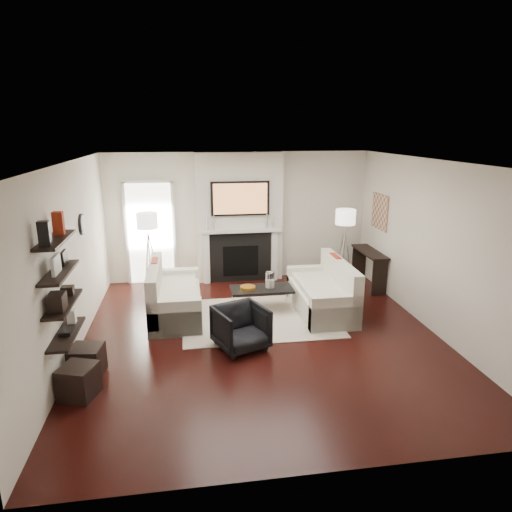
{
  "coord_description": "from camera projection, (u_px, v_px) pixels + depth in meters",
  "views": [
    {
      "loc": [
        -1.09,
        -6.47,
        3.16
      ],
      "look_at": [
        0.0,
        0.6,
        1.15
      ],
      "focal_mm": 32.0,
      "sensor_mm": 36.0,
      "label": 1
    }
  ],
  "objects": [
    {
      "name": "room_envelope",
      "position": [
        262.0,
        254.0,
        6.81
      ],
      "size": [
        6.0,
        6.0,
        6.0
      ],
      "color": "black",
      "rests_on": "ground"
    },
    {
      "name": "chimney_breast",
      "position": [
        240.0,
        218.0,
        9.54
      ],
      "size": [
        1.8,
        0.25,
        2.7
      ],
      "primitive_type": "cube",
      "color": "silver",
      "rests_on": "floor"
    },
    {
      "name": "fireplace_surround",
      "position": [
        241.0,
        258.0,
        9.64
      ],
      "size": [
        1.3,
        0.02,
        1.04
      ],
      "primitive_type": "cube",
      "color": "black",
      "rests_on": "floor"
    },
    {
      "name": "firebox",
      "position": [
        241.0,
        261.0,
        9.65
      ],
      "size": [
        0.75,
        0.02,
        0.65
      ],
      "primitive_type": "cube",
      "color": "black",
      "rests_on": "floor"
    },
    {
      "name": "mantel_pilaster_l",
      "position": [
        207.0,
        258.0,
        9.5
      ],
      "size": [
        0.12,
        0.08,
        1.1
      ],
      "primitive_type": "cube",
      "color": "white",
      "rests_on": "floor"
    },
    {
      "name": "mantel_pilaster_r",
      "position": [
        274.0,
        255.0,
        9.71
      ],
      "size": [
        0.12,
        0.08,
        1.1
      ],
      "primitive_type": "cube",
      "color": "white",
      "rests_on": "floor"
    },
    {
      "name": "mantel_shelf",
      "position": [
        241.0,
        230.0,
        9.43
      ],
      "size": [
        1.7,
        0.18,
        0.07
      ],
      "primitive_type": "cube",
      "color": "white",
      "rests_on": "chimney_breast"
    },
    {
      "name": "tv_body",
      "position": [
        240.0,
        199.0,
        9.27
      ],
      "size": [
        1.2,
        0.06,
        0.7
      ],
      "primitive_type": "cube",
      "color": "black",
      "rests_on": "chimney_breast"
    },
    {
      "name": "tv_screen",
      "position": [
        240.0,
        199.0,
        9.24
      ],
      "size": [
        1.1,
        0.0,
        0.62
      ],
      "primitive_type": "cube",
      "color": "#BF723F",
      "rests_on": "tv_body"
    },
    {
      "name": "candlestick_l_tall",
      "position": [
        214.0,
        222.0,
        9.31
      ],
      "size": [
        0.04,
        0.04,
        0.3
      ],
      "primitive_type": "cylinder",
      "color": "silver",
      "rests_on": "mantel_shelf"
    },
    {
      "name": "candlestick_l_short",
      "position": [
        207.0,
        224.0,
        9.3
      ],
      "size": [
        0.04,
        0.04,
        0.24
      ],
      "primitive_type": "cylinder",
      "color": "silver",
      "rests_on": "mantel_shelf"
    },
    {
      "name": "candlestick_r_tall",
      "position": [
        267.0,
        221.0,
        9.47
      ],
      "size": [
        0.04,
        0.04,
        0.3
      ],
      "primitive_type": "cylinder",
      "color": "silver",
      "rests_on": "mantel_shelf"
    },
    {
      "name": "candlestick_r_short",
      "position": [
        273.0,
        222.0,
        9.5
      ],
      "size": [
        0.04,
        0.04,
        0.24
      ],
      "primitive_type": "cylinder",
      "color": "silver",
      "rests_on": "mantel_shelf"
    },
    {
      "name": "hallway_panel",
      "position": [
        151.0,
        234.0,
        9.45
      ],
      "size": [
        0.9,
        0.02,
        2.1
      ],
      "primitive_type": "cube",
      "color": "white",
      "rests_on": "floor"
    },
    {
      "name": "door_trim_l",
      "position": [
        127.0,
        235.0,
        9.36
      ],
      "size": [
        0.06,
        0.06,
        2.16
      ],
      "primitive_type": "cube",
      "color": "white",
      "rests_on": "floor"
    },
    {
      "name": "door_trim_r",
      "position": [
        174.0,
        233.0,
        9.5
      ],
      "size": [
        0.06,
        0.06,
        2.16
      ],
      "primitive_type": "cube",
      "color": "white",
      "rests_on": "floor"
    },
    {
      "name": "door_trim_top",
      "position": [
        147.0,
        181.0,
        9.14
      ],
      "size": [
        1.02,
        0.06,
        0.06
      ],
      "primitive_type": "cube",
      "color": "white",
      "rests_on": "wall_back"
    },
    {
      "name": "rug",
      "position": [
        259.0,
        318.0,
        7.87
      ],
      "size": [
        2.6,
        2.0,
        0.01
      ],
      "primitive_type": "cube",
      "color": "beige",
      "rests_on": "floor"
    },
    {
      "name": "loveseat_left_base",
      "position": [
        176.0,
        304.0,
        7.92
      ],
      "size": [
        0.85,
        1.8,
        0.42
      ],
      "primitive_type": "cube",
      "color": "beige",
      "rests_on": "floor"
    },
    {
      "name": "loveseat_left_back",
      "position": [
        155.0,
        288.0,
        7.79
      ],
      "size": [
        0.18,
        1.8,
        0.8
      ],
      "primitive_type": "cube",
      "color": "beige",
      "rests_on": "floor"
    },
    {
      "name": "loveseat_left_arm_n",
      "position": [
        175.0,
        318.0,
        7.13
      ],
      "size": [
        0.85,
        0.18,
        0.6
      ],
      "primitive_type": "cube",
      "color": "beige",
      "rests_on": "floor"
    },
    {
      "name": "loveseat_left_arm_s",
      "position": [
        176.0,
        284.0,
        8.67
      ],
      "size": [
        0.85,
        0.18,
        0.6
      ],
      "primitive_type": "cube",
      "color": "beige",
      "rests_on": "floor"
    },
    {
      "name": "loveseat_left_cushion",
      "position": [
        178.0,
        290.0,
        7.86
      ],
      "size": [
        0.63,
        1.44,
        0.1
      ],
      "primitive_type": "cube",
      "color": "beige",
      "rests_on": "loveseat_left_base"
    },
    {
      "name": "pillow_left_orange",
      "position": [
        155.0,
        271.0,
        8.02
      ],
      "size": [
        0.1,
        0.42,
        0.42
      ],
      "primitive_type": "cube",
      "color": "maroon",
      "rests_on": "loveseat_left_cushion"
    },
    {
      "name": "pillow_left_charcoal",
      "position": [
        153.0,
        283.0,
        7.45
      ],
      "size": [
        0.1,
        0.4,
        0.4
      ],
      "primitive_type": "cube",
      "color": "black",
      "rests_on": "loveseat_left_cushion"
    },
    {
      "name": "loveseat_right_base",
      "position": [
        321.0,
        300.0,
        8.1
      ],
      "size": [
        0.85,
        1.8,
        0.42
      ],
      "primitive_type": "cube",
      "color": "beige",
      "rests_on": "floor"
    },
    {
      "name": "loveseat_right_back",
      "position": [
        340.0,
        282.0,
        8.07
      ],
      "size": [
        0.18,
        1.8,
        0.8
      ],
      "primitive_type": "cube",
      "color": "beige",
      "rests_on": "floor"
    },
    {
      "name": "loveseat_right_arm_n",
      "position": [
        335.0,
        313.0,
        7.31
      ],
      "size": [
        0.85,
        0.18,
        0.6
      ],
      "primitive_type": "cube",
      "color": "beige",
      "rests_on": "floor"
    },
    {
      "name": "loveseat_right_arm_s",
      "position": [
        309.0,
        281.0,
        8.85
      ],
      "size": [
        0.85,
        0.18,
        0.6
      ],
      "primitive_type": "cube",
      "color": "beige",
      "rests_on": "floor"
    },
    {
      "name": "loveseat_right_cushion",
      "position": [
        319.0,
        287.0,
        8.03
      ],
      "size": [
        0.63,
        1.44,
        0.1
      ],
      "primitive_type": "cube",
      "color": "beige",
      "rests_on": "loveseat_right_base"
    },
    {
      "name": "pillow_right_orange",
      "position": [
        335.0,
        267.0,
        8.3
      ],
      "size": [
        0.1,
        0.42,
        0.42
      ],
      "primitive_type": "cube",
      "color": "maroon",
      "rests_on": "loveseat_right_cushion"
    },
    {
      "name": "pillow_right_charcoal",
      "position": [
        346.0,
        277.0,
        7.73
      ],
      "size": [
        0.1,
        0.4,
        0.4
      ],
      "primitive_type": "cube",
      "color": "black",
      "rests_on": "loveseat_right_cushion"
    },
    {
      "name": "coffee_table",
      "position": [
        262.0,
        289.0,
        8.11
      ],
      "size": [
        1.1,
        0.55,
        0.04
      ],
      "primitive_type": "cube",
      "color": "black",
      "rests_on": "floor"
    },
    {
      "name": "coffee_leg_nw",
      "position": [
        235.0,
        306.0,
        7.88
      ],
      "size": [
        0.02,
        0.02,
        0.38
      ],
      "primitive_type": "cylinder",
      "color": "silver",
      "rests_on": "floor"
    },
    {
      "name": "coffee_leg_ne",
      "position": [
        292.0,
        303.0,
        8.03
      ],
      "size": [
        0.02,
        0.02,
        0.38
      ],
      "primitive_type": "cylinder",
      "color": "silver",
      "rests_on": "floor"
    },
    {
      "name": "coffee_leg_sw",
      "position": [
        233.0,
        297.0,
        8.3
      ],
      "size": [
        0.02,
        0.02,
        0.38
      ],
      "primitive_type": "cylinder",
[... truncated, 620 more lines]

